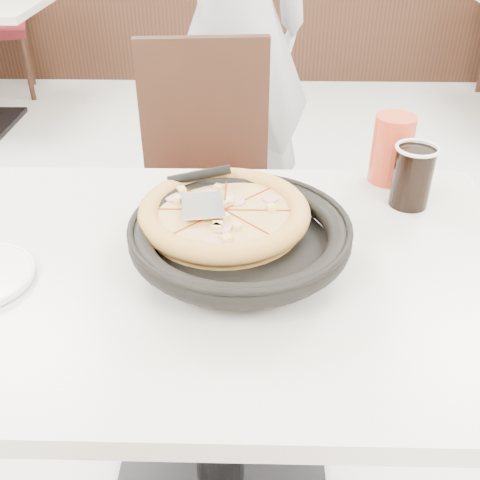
{
  "coord_description": "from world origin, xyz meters",
  "views": [
    {
      "loc": [
        -0.0,
        -0.86,
        1.37
      ],
      "look_at": [
        -0.02,
        0.01,
        0.8
      ],
      "focal_mm": 42.0,
      "sensor_mm": 36.0,
      "label": 1
    }
  ],
  "objects_px": {
    "main_table": "(218,398)",
    "pizza": "(224,219)",
    "chair_far": "(208,204)",
    "diner_person": "(233,30)",
    "red_cup": "(392,149)",
    "pizza_pan": "(240,244)",
    "cola_glass": "(412,178)"
  },
  "relations": [
    {
      "from": "main_table",
      "to": "pizza",
      "type": "xyz_separation_m",
      "value": [
        0.02,
        0.06,
        0.44
      ]
    },
    {
      "from": "chair_far",
      "to": "diner_person",
      "type": "xyz_separation_m",
      "value": [
        0.07,
        0.53,
        0.41
      ]
    },
    {
      "from": "main_table",
      "to": "red_cup",
      "type": "bearing_deg",
      "value": 41.68
    },
    {
      "from": "pizza",
      "to": "main_table",
      "type": "bearing_deg",
      "value": -105.56
    },
    {
      "from": "main_table",
      "to": "diner_person",
      "type": "bearing_deg",
      "value": 90.14
    },
    {
      "from": "chair_far",
      "to": "pizza_pan",
      "type": "relative_size",
      "value": 2.85
    },
    {
      "from": "main_table",
      "to": "chair_far",
      "type": "relative_size",
      "value": 1.26
    },
    {
      "from": "chair_far",
      "to": "diner_person",
      "type": "distance_m",
      "value": 0.68
    },
    {
      "from": "pizza",
      "to": "cola_glass",
      "type": "bearing_deg",
      "value": 23.44
    },
    {
      "from": "cola_glass",
      "to": "pizza",
      "type": "bearing_deg",
      "value": -156.56
    },
    {
      "from": "pizza",
      "to": "cola_glass",
      "type": "height_order",
      "value": "cola_glass"
    },
    {
      "from": "chair_far",
      "to": "pizza",
      "type": "relative_size",
      "value": 3.18
    },
    {
      "from": "main_table",
      "to": "pizza",
      "type": "bearing_deg",
      "value": 74.44
    },
    {
      "from": "chair_far",
      "to": "red_cup",
      "type": "height_order",
      "value": "chair_far"
    },
    {
      "from": "pizza",
      "to": "red_cup",
      "type": "distance_m",
      "value": 0.48
    },
    {
      "from": "cola_glass",
      "to": "diner_person",
      "type": "relative_size",
      "value": 0.07
    },
    {
      "from": "red_cup",
      "to": "chair_far",
      "type": "bearing_deg",
      "value": 142.77
    },
    {
      "from": "pizza_pan",
      "to": "cola_glass",
      "type": "relative_size",
      "value": 2.56
    },
    {
      "from": "chair_far",
      "to": "pizza_pan",
      "type": "height_order",
      "value": "chair_far"
    },
    {
      "from": "pizza_pan",
      "to": "diner_person",
      "type": "xyz_separation_m",
      "value": [
        -0.05,
        1.23,
        0.1
      ]
    },
    {
      "from": "main_table",
      "to": "chair_far",
      "type": "height_order",
      "value": "chair_far"
    },
    {
      "from": "pizza_pan",
      "to": "pizza",
      "type": "xyz_separation_m",
      "value": [
        -0.03,
        0.06,
        0.02
      ]
    },
    {
      "from": "pizza",
      "to": "diner_person",
      "type": "height_order",
      "value": "diner_person"
    },
    {
      "from": "cola_glass",
      "to": "diner_person",
      "type": "bearing_deg",
      "value": 112.69
    },
    {
      "from": "main_table",
      "to": "pizza",
      "type": "height_order",
      "value": "pizza"
    },
    {
      "from": "red_cup",
      "to": "cola_glass",
      "type": "bearing_deg",
      "value": -78.82
    },
    {
      "from": "cola_glass",
      "to": "red_cup",
      "type": "relative_size",
      "value": 0.81
    },
    {
      "from": "pizza_pan",
      "to": "diner_person",
      "type": "distance_m",
      "value": 1.24
    },
    {
      "from": "main_table",
      "to": "cola_glass",
      "type": "height_order",
      "value": "cola_glass"
    },
    {
      "from": "cola_glass",
      "to": "diner_person",
      "type": "distance_m",
      "value": 1.09
    },
    {
      "from": "main_table",
      "to": "chair_far",
      "type": "bearing_deg",
      "value": 95.79
    },
    {
      "from": "pizza",
      "to": "diner_person",
      "type": "bearing_deg",
      "value": 90.98
    }
  ]
}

